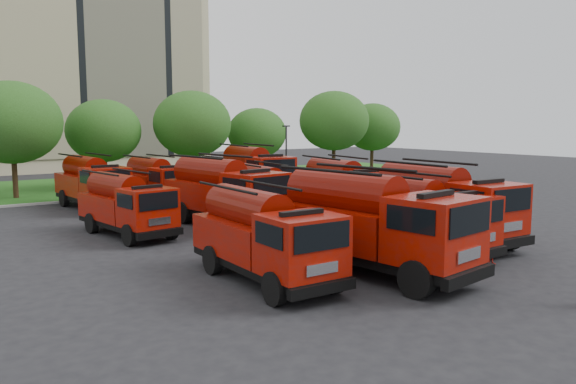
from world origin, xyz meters
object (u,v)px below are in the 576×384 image
object	(u,v)px
fire_truck_4	(126,205)
fire_truck_10	(207,180)
fire_truck_9	(156,181)
fire_truck_2	(416,215)
firefighter_3	(487,237)
firefighter_4	(265,266)
firefighter_2	(502,236)
firefighter_5	(392,207)
firefighter_0	(492,265)
fire_truck_8	(91,183)
fire_truck_6	(266,194)
fire_truck_7	(343,188)
fire_truck_5	(224,192)
fire_truck_0	(263,236)
fire_truck_3	(441,204)
fire_truck_11	(254,172)
fire_truck_1	(371,223)

from	to	relation	value
fire_truck_4	fire_truck_10	size ratio (longest dim) A/B	1.03
fire_truck_9	fire_truck_2	bearing A→B (deg)	-82.87
firefighter_3	firefighter_4	distance (m)	11.58
fire_truck_2	fire_truck_10	xyz separation A→B (m)	(-0.41, 18.52, -0.11)
fire_truck_9	fire_truck_10	world-z (taller)	fire_truck_9
fire_truck_9	fire_truck_4	bearing A→B (deg)	-123.69
firefighter_2	fire_truck_9	bearing A→B (deg)	-1.28
firefighter_5	firefighter_3	bearing A→B (deg)	79.36
firefighter_0	fire_truck_8	bearing A→B (deg)	94.65
fire_truck_6	firefighter_3	distance (m)	11.52
fire_truck_7	firefighter_3	bearing A→B (deg)	-68.62
firefighter_2	firefighter_4	size ratio (longest dim) A/B	0.88
fire_truck_5	fire_truck_0	bearing A→B (deg)	-119.94
fire_truck_6	fire_truck_9	xyz separation A→B (m)	(-2.62, 9.34, 0.02)
fire_truck_5	fire_truck_10	size ratio (longest dim) A/B	1.25
fire_truck_3	firefighter_3	xyz separation A→B (m)	(2.60, -0.62, -1.74)
fire_truck_3	firefighter_5	bearing A→B (deg)	59.52
fire_truck_4	fire_truck_11	xyz separation A→B (m)	(12.12, 8.32, 0.36)
fire_truck_0	fire_truck_3	distance (m)	9.98
firefighter_2	firefighter_3	distance (m)	0.91
firefighter_3	fire_truck_10	bearing A→B (deg)	-81.42
fire_truck_1	firefighter_3	bearing A→B (deg)	1.47
fire_truck_3	fire_truck_11	world-z (taller)	fire_truck_11
fire_truck_6	firefighter_2	world-z (taller)	fire_truck_6
fire_truck_0	fire_truck_4	world-z (taller)	fire_truck_0
firefighter_2	firefighter_5	world-z (taller)	firefighter_5
fire_truck_0	fire_truck_3	bearing A→B (deg)	5.62
fire_truck_8	firefighter_5	world-z (taller)	fire_truck_8
firefighter_4	fire_truck_11	bearing A→B (deg)	-59.57
fire_truck_3	firefighter_0	distance (m)	4.57
fire_truck_7	fire_truck_11	bearing A→B (deg)	98.36
fire_truck_6	fire_truck_10	xyz separation A→B (m)	(0.83, 8.82, -0.05)
fire_truck_11	fire_truck_10	bearing A→B (deg)	-173.25
fire_truck_10	firefighter_3	bearing A→B (deg)	-72.37
fire_truck_0	firefighter_5	xyz separation A→B (m)	(15.57, 9.45, -1.56)
fire_truck_8	fire_truck_11	size ratio (longest dim) A/B	0.89
fire_truck_5	firefighter_4	bearing A→B (deg)	-117.08
firefighter_0	firefighter_4	distance (m)	8.64
fire_truck_9	fire_truck_10	distance (m)	3.48
firefighter_3	firefighter_4	world-z (taller)	firefighter_3
fire_truck_2	fire_truck_4	world-z (taller)	fire_truck_2
fire_truck_5	fire_truck_6	world-z (taller)	fire_truck_5
firefighter_2	firefighter_5	xyz separation A→B (m)	(2.13, 9.48, 0.00)
fire_truck_0	firefighter_4	distance (m)	2.45
fire_truck_4	firefighter_5	size ratio (longest dim) A/B	3.65
fire_truck_10	fire_truck_0	bearing A→B (deg)	-109.92
fire_truck_3	fire_truck_2	bearing A→B (deg)	-159.57
firefighter_0	fire_truck_2	bearing A→B (deg)	89.58
fire_truck_0	firefighter_4	bearing A→B (deg)	56.87
fire_truck_6	firefighter_0	bearing A→B (deg)	-75.84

